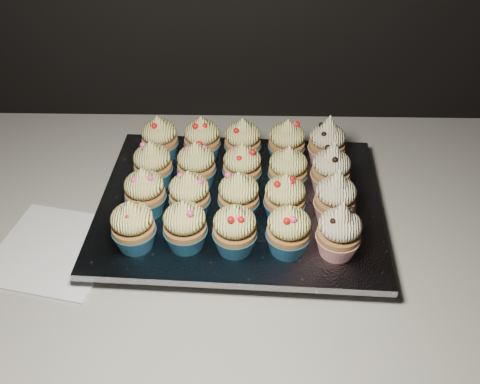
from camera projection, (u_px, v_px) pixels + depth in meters
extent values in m
cube|color=black|center=(147.00, 368.00, 1.19)|extent=(2.40, 0.60, 0.86)
cube|color=beige|center=(117.00, 220.00, 0.90)|extent=(2.44, 0.64, 0.04)
cube|color=white|center=(55.00, 250.00, 0.81)|extent=(0.20, 0.20, 0.00)
cube|color=black|center=(240.00, 210.00, 0.87)|extent=(0.42, 0.33, 0.02)
cube|color=silver|center=(240.00, 202.00, 0.86)|extent=(0.46, 0.37, 0.01)
cone|color=#1A557B|center=(135.00, 238.00, 0.77)|extent=(0.06, 0.06, 0.03)
ellipsoid|color=#FFF180|center=(132.00, 218.00, 0.74)|extent=(0.06, 0.06, 0.04)
cone|color=#FFF180|center=(130.00, 206.00, 0.73)|extent=(0.03, 0.03, 0.02)
cone|color=#1A557B|center=(186.00, 237.00, 0.77)|extent=(0.06, 0.06, 0.03)
ellipsoid|color=#FFF180|center=(184.00, 218.00, 0.74)|extent=(0.06, 0.06, 0.04)
cone|color=#FFF180|center=(183.00, 206.00, 0.73)|extent=(0.03, 0.03, 0.02)
cone|color=#1A557B|center=(235.00, 241.00, 0.76)|extent=(0.06, 0.06, 0.03)
ellipsoid|color=#FFF180|center=(235.00, 222.00, 0.74)|extent=(0.06, 0.06, 0.04)
cone|color=#FFF180|center=(235.00, 209.00, 0.72)|extent=(0.03, 0.03, 0.02)
cone|color=#1A557B|center=(288.00, 242.00, 0.76)|extent=(0.06, 0.06, 0.03)
ellipsoid|color=#FFF180|center=(289.00, 223.00, 0.74)|extent=(0.06, 0.06, 0.04)
cone|color=#FFF180|center=(290.00, 210.00, 0.72)|extent=(0.03, 0.03, 0.02)
cone|color=#A81717|center=(337.00, 244.00, 0.76)|extent=(0.06, 0.06, 0.03)
ellipsoid|color=#F7E5AD|center=(340.00, 225.00, 0.73)|extent=(0.06, 0.06, 0.04)
cone|color=#F7E5AD|center=(343.00, 210.00, 0.72)|extent=(0.03, 0.03, 0.03)
cone|color=#1A557B|center=(147.00, 204.00, 0.82)|extent=(0.06, 0.06, 0.03)
ellipsoid|color=#FFF180|center=(144.00, 185.00, 0.80)|extent=(0.06, 0.06, 0.04)
cone|color=#FFF180|center=(142.00, 173.00, 0.79)|extent=(0.03, 0.03, 0.02)
cone|color=#1A557B|center=(190.00, 207.00, 0.82)|extent=(0.06, 0.06, 0.03)
ellipsoid|color=#FFF180|center=(189.00, 187.00, 0.79)|extent=(0.06, 0.06, 0.04)
cone|color=#FFF180|center=(188.00, 175.00, 0.78)|extent=(0.03, 0.03, 0.02)
cone|color=#1A557B|center=(239.00, 208.00, 0.82)|extent=(0.06, 0.06, 0.03)
ellipsoid|color=#FFF180|center=(239.00, 189.00, 0.79)|extent=(0.06, 0.06, 0.04)
cone|color=#FFF180|center=(239.00, 176.00, 0.78)|extent=(0.03, 0.03, 0.02)
cone|color=#1A557B|center=(284.00, 210.00, 0.81)|extent=(0.06, 0.06, 0.03)
ellipsoid|color=#FFF180|center=(285.00, 191.00, 0.79)|extent=(0.06, 0.06, 0.04)
cone|color=#FFF180|center=(286.00, 178.00, 0.77)|extent=(0.03, 0.03, 0.02)
cone|color=#A81717|center=(333.00, 211.00, 0.81)|extent=(0.06, 0.06, 0.03)
ellipsoid|color=#F7E5AD|center=(336.00, 191.00, 0.79)|extent=(0.06, 0.06, 0.04)
cone|color=#F7E5AD|center=(339.00, 177.00, 0.77)|extent=(0.03, 0.03, 0.03)
cone|color=#1A557B|center=(154.00, 176.00, 0.88)|extent=(0.06, 0.06, 0.03)
ellipsoid|color=#FFF180|center=(152.00, 157.00, 0.85)|extent=(0.06, 0.06, 0.04)
cone|color=#FFF180|center=(150.00, 146.00, 0.84)|extent=(0.03, 0.03, 0.02)
cone|color=#1A557B|center=(197.00, 177.00, 0.88)|extent=(0.06, 0.06, 0.03)
ellipsoid|color=#FFF180|center=(196.00, 158.00, 0.85)|extent=(0.06, 0.06, 0.04)
cone|color=#FFF180|center=(195.00, 146.00, 0.84)|extent=(0.03, 0.03, 0.02)
cone|color=#1A557B|center=(242.00, 178.00, 0.87)|extent=(0.06, 0.06, 0.03)
ellipsoid|color=#FFF180|center=(242.00, 159.00, 0.85)|extent=(0.06, 0.06, 0.04)
cone|color=#FFF180|center=(242.00, 148.00, 0.83)|extent=(0.03, 0.03, 0.02)
cone|color=#1A557B|center=(287.00, 181.00, 0.87)|extent=(0.06, 0.06, 0.03)
ellipsoid|color=#FFF180|center=(288.00, 163.00, 0.84)|extent=(0.06, 0.06, 0.04)
cone|color=#FFF180|center=(289.00, 151.00, 0.83)|extent=(0.03, 0.03, 0.02)
cone|color=#A81717|center=(329.00, 182.00, 0.87)|extent=(0.06, 0.06, 0.03)
ellipsoid|color=#F7E5AD|center=(332.00, 163.00, 0.84)|extent=(0.06, 0.06, 0.04)
cone|color=#F7E5AD|center=(334.00, 149.00, 0.82)|extent=(0.03, 0.03, 0.03)
cone|color=#1A557B|center=(161.00, 150.00, 0.93)|extent=(0.06, 0.06, 0.03)
ellipsoid|color=#FFF180|center=(159.00, 132.00, 0.91)|extent=(0.06, 0.06, 0.04)
cone|color=#FFF180|center=(157.00, 120.00, 0.89)|extent=(0.03, 0.03, 0.02)
cone|color=#1A557B|center=(203.00, 151.00, 0.93)|extent=(0.06, 0.06, 0.03)
ellipsoid|color=#FFF180|center=(202.00, 132.00, 0.91)|extent=(0.06, 0.06, 0.04)
cone|color=#FFF180|center=(201.00, 121.00, 0.89)|extent=(0.03, 0.03, 0.02)
cone|color=#1A557B|center=(243.00, 152.00, 0.93)|extent=(0.06, 0.06, 0.03)
ellipsoid|color=#FFF180|center=(243.00, 134.00, 0.90)|extent=(0.06, 0.06, 0.04)
cone|color=#FFF180|center=(243.00, 123.00, 0.89)|extent=(0.03, 0.03, 0.02)
cone|color=#1A557B|center=(286.00, 154.00, 0.93)|extent=(0.06, 0.06, 0.03)
ellipsoid|color=#FFF180|center=(287.00, 135.00, 0.90)|extent=(0.06, 0.06, 0.04)
cone|color=#FFF180|center=(288.00, 124.00, 0.89)|extent=(0.03, 0.03, 0.02)
cone|color=#A81717|center=(325.00, 155.00, 0.92)|extent=(0.06, 0.06, 0.03)
ellipsoid|color=#F7E5AD|center=(328.00, 137.00, 0.90)|extent=(0.06, 0.06, 0.04)
cone|color=#F7E5AD|center=(330.00, 122.00, 0.88)|extent=(0.03, 0.03, 0.03)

